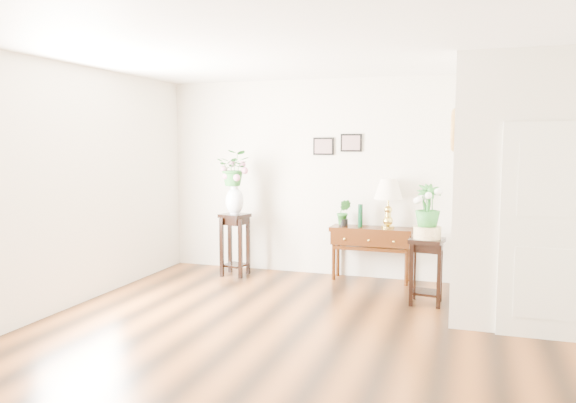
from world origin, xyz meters
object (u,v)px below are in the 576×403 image
at_px(table_lamp, 388,203).
at_px(plant_stand_b, 426,271).
at_px(plant_stand_a, 235,245).
at_px(console_table, 371,254).

relative_size(table_lamp, plant_stand_b, 0.87).
bearing_deg(plant_stand_a, plant_stand_b, -12.72).
bearing_deg(table_lamp, plant_stand_a, -171.91).
bearing_deg(console_table, plant_stand_a, -170.63).
relative_size(plant_stand_a, plant_stand_b, 1.14).
distance_m(console_table, plant_stand_b, 1.23).
bearing_deg(console_table, table_lamp, 0.35).
xyz_separation_m(console_table, plant_stand_b, (0.82, -0.92, 0.02)).
xyz_separation_m(console_table, plant_stand_a, (-1.91, -0.30, 0.07)).
xyz_separation_m(console_table, table_lamp, (0.22, 0.00, 0.72)).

